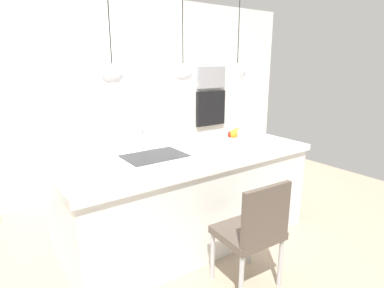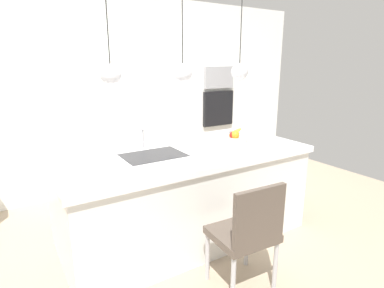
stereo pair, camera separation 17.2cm
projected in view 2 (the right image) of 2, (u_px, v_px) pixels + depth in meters
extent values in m
plane|color=tan|center=(184.00, 234.00, 3.28)|extent=(6.60, 6.60, 0.00)
cube|color=white|center=(123.00, 95.00, 4.31)|extent=(6.00, 0.10, 2.60)
cube|color=white|center=(184.00, 196.00, 3.17)|extent=(2.38, 1.08, 0.85)
cube|color=white|center=(183.00, 153.00, 3.06)|extent=(2.44, 1.14, 0.06)
cube|color=#2D2D30|center=(153.00, 156.00, 2.89)|extent=(0.56, 0.40, 0.02)
cylinder|color=silver|center=(143.00, 139.00, 3.06)|extent=(0.02, 0.02, 0.22)
cylinder|color=silver|center=(146.00, 130.00, 2.96)|extent=(0.02, 0.16, 0.02)
cylinder|color=beige|center=(235.00, 140.00, 3.32)|extent=(0.25, 0.25, 0.06)
sphere|color=red|center=(232.00, 135.00, 3.31)|extent=(0.07, 0.07, 0.07)
sphere|color=orange|center=(235.00, 135.00, 3.29)|extent=(0.09, 0.09, 0.09)
ellipsoid|color=yellow|center=(235.00, 132.00, 3.34)|extent=(0.18, 0.05, 0.10)
cube|color=#9E9EA3|center=(219.00, 77.00, 5.01)|extent=(0.54, 0.08, 0.34)
cube|color=black|center=(218.00, 108.00, 5.13)|extent=(0.56, 0.08, 0.56)
cube|color=brown|center=(242.00, 234.00, 2.43)|extent=(0.48, 0.44, 0.06)
cube|color=brown|center=(259.00, 216.00, 2.21)|extent=(0.44, 0.07, 0.42)
cylinder|color=#B2B2B7|center=(247.00, 243.00, 2.73)|extent=(0.04, 0.04, 0.42)
cylinder|color=#B2B2B7|center=(207.00, 256.00, 2.55)|extent=(0.04, 0.04, 0.42)
cylinder|color=#B2B2B7|center=(275.00, 266.00, 2.43)|extent=(0.04, 0.04, 0.42)
cylinder|color=#B2B2B7|center=(233.00, 283.00, 2.24)|extent=(0.04, 0.04, 0.42)
sphere|color=silver|center=(111.00, 74.00, 2.52)|extent=(0.17, 0.17, 0.17)
cylinder|color=black|center=(107.00, 24.00, 2.42)|extent=(0.01, 0.01, 0.60)
sphere|color=silver|center=(183.00, 73.00, 2.86)|extent=(0.17, 0.17, 0.17)
cylinder|color=black|center=(182.00, 28.00, 2.77)|extent=(0.01, 0.01, 0.60)
sphere|color=silver|center=(239.00, 72.00, 3.21)|extent=(0.17, 0.17, 0.17)
cylinder|color=black|center=(241.00, 32.00, 3.11)|extent=(0.01, 0.01, 0.60)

